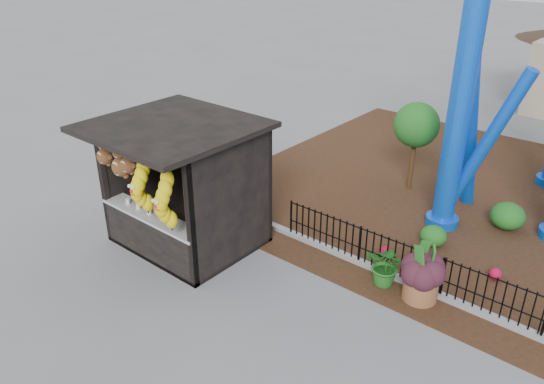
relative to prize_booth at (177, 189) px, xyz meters
The scene contains 6 objects.
ground 3.49m from the prize_booth, 16.96° to the right, with size 120.00×120.00×0.00m, color slate.
curb 7.45m from the prize_booth, 16.60° to the left, with size 18.00×0.18×0.12m, color gray.
prize_booth is the anchor object (origin of this frame).
terracotta_planter 5.88m from the prize_booth, 18.09° to the left, with size 0.73×0.73×0.60m, color brown.
planter_foliage 5.79m from the prize_booth, 18.09° to the left, with size 0.70×0.70×0.64m, color #34151F.
potted_plant 5.10m from the prize_booth, 20.95° to the left, with size 0.86×0.74×0.95m, color #32611C.
Camera 1 is at (5.90, -6.22, 6.94)m, focal length 35.00 mm.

